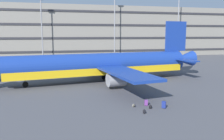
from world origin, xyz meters
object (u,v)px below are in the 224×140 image
Objects in this scene: airliner at (102,65)px; backpack_navy at (150,107)px; suitcase_red at (146,103)px; backpack_black at (133,105)px; backpack_teal at (144,112)px; suitcase_upright at (164,105)px.

backpack_navy is at bearing -81.88° from airliner.
suitcase_red reaches higher than backpack_navy.
airliner is 15.58m from suitcase_red.
suitcase_red is at bearing -81.45° from airliner.
backpack_navy is at bearing -30.59° from backpack_black.
backpack_teal is at bearing -131.21° from backpack_navy.
suitcase_upright reaches higher than suitcase_red.
suitcase_upright is 2.11× the size of backpack_black.
backpack_navy is 1.94m from backpack_black.
airliner is 18.05m from backpack_teal.
backpack_teal is at bearing -86.56° from airliner.
airliner reaches higher than suitcase_upright.
backpack_navy is (0.05, -1.17, -0.16)m from suitcase_red.
airliner reaches higher than backpack_navy.
backpack_black is (0.67, -15.38, -2.75)m from airliner.
suitcase_red is 1.91× the size of backpack_black.
suitcase_red is at bearing 137.49° from suitcase_upright.
suitcase_upright is 1.10× the size of suitcase_red.
backpack_teal is at bearing -114.90° from suitcase_red.
airliner is at bearing 103.04° from suitcase_upright.
suitcase_upright reaches higher than backpack_teal.
airliner is at bearing 93.44° from backpack_teal.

